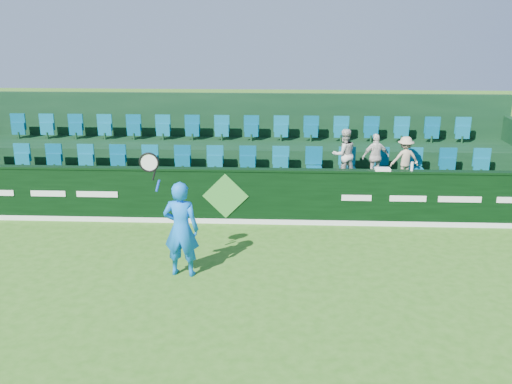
{
  "coord_description": "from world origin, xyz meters",
  "views": [
    {
      "loc": [
        1.32,
        -8.98,
        4.81
      ],
      "look_at": [
        0.78,
        2.8,
        1.15
      ],
      "focal_mm": 40.0,
      "sensor_mm": 36.0,
      "label": 1
    }
  ],
  "objects_px": {
    "towel": "(383,169)",
    "drinks_bottle": "(412,166)",
    "spectator_left": "(344,154)",
    "tennis_player": "(181,228)",
    "spectator_right": "(405,159)",
    "spectator_middle": "(376,157)"
  },
  "relations": [
    {
      "from": "tennis_player",
      "to": "spectator_left",
      "type": "xyz_separation_m",
      "value": [
        3.47,
        4.07,
        0.5
      ]
    },
    {
      "from": "tennis_player",
      "to": "drinks_bottle",
      "type": "relative_size",
      "value": 11.89
    },
    {
      "from": "spectator_left",
      "to": "spectator_middle",
      "type": "bearing_deg",
      "value": 160.9
    },
    {
      "from": "tennis_player",
      "to": "spectator_right",
      "type": "distance_m",
      "value": 6.46
    },
    {
      "from": "spectator_middle",
      "to": "towel",
      "type": "height_order",
      "value": "spectator_middle"
    },
    {
      "from": "tennis_player",
      "to": "drinks_bottle",
      "type": "distance_m",
      "value": 5.76
    },
    {
      "from": "spectator_left",
      "to": "spectator_middle",
      "type": "relative_size",
      "value": 1.1
    },
    {
      "from": "spectator_right",
      "to": "towel",
      "type": "relative_size",
      "value": 3.16
    },
    {
      "from": "spectator_right",
      "to": "spectator_left",
      "type": "bearing_deg",
      "value": -9.43
    },
    {
      "from": "spectator_right",
      "to": "drinks_bottle",
      "type": "bearing_deg",
      "value": 77.05
    },
    {
      "from": "tennis_player",
      "to": "spectator_middle",
      "type": "height_order",
      "value": "tennis_player"
    },
    {
      "from": "tennis_player",
      "to": "drinks_bottle",
      "type": "xyz_separation_m",
      "value": [
        4.93,
        2.95,
        0.51
      ]
    },
    {
      "from": "spectator_right",
      "to": "towel",
      "type": "xyz_separation_m",
      "value": [
        -0.74,
        -1.12,
        0.01
      ]
    },
    {
      "from": "drinks_bottle",
      "to": "spectator_left",
      "type": "bearing_deg",
      "value": 142.54
    },
    {
      "from": "drinks_bottle",
      "to": "towel",
      "type": "bearing_deg",
      "value": 180.0
    },
    {
      "from": "spectator_middle",
      "to": "spectator_right",
      "type": "relative_size",
      "value": 1.06
    },
    {
      "from": "spectator_middle",
      "to": "spectator_right",
      "type": "distance_m",
      "value": 0.74
    },
    {
      "from": "towel",
      "to": "drinks_bottle",
      "type": "xyz_separation_m",
      "value": [
        0.67,
        0.0,
        0.08
      ]
    },
    {
      "from": "spectator_middle",
      "to": "towel",
      "type": "bearing_deg",
      "value": 77.47
    },
    {
      "from": "spectator_middle",
      "to": "drinks_bottle",
      "type": "distance_m",
      "value": 1.3
    },
    {
      "from": "tennis_player",
      "to": "spectator_middle",
      "type": "relative_size",
      "value": 2.09
    },
    {
      "from": "spectator_left",
      "to": "spectator_right",
      "type": "height_order",
      "value": "spectator_left"
    }
  ]
}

